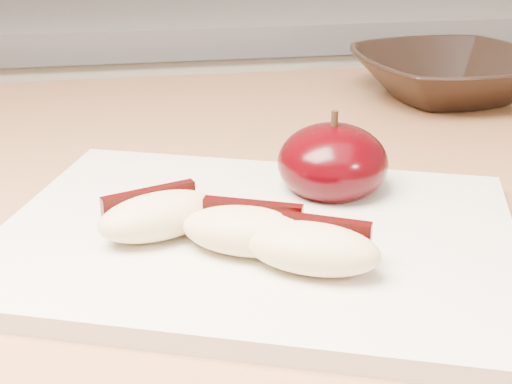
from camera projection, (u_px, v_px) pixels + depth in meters
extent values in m
cube|color=silver|center=(152.00, 259.00, 1.35)|extent=(2.40, 0.60, 0.90)
cube|color=slate|center=(135.00, 7.00, 1.16)|extent=(2.40, 0.62, 0.04)
cube|color=#A56B48|center=(155.00, 206.00, 0.55)|extent=(1.64, 0.64, 0.04)
cube|color=silver|center=(256.00, 238.00, 0.44)|extent=(0.38, 0.33, 0.01)
ellipsoid|color=black|center=(333.00, 163.00, 0.49)|extent=(0.09, 0.09, 0.05)
cylinder|color=black|center=(335.00, 119.00, 0.48)|extent=(0.00, 0.00, 0.01)
ellipsoid|color=#D7BB88|center=(159.00, 216.00, 0.42)|extent=(0.08, 0.06, 0.03)
cube|color=black|center=(150.00, 208.00, 0.44)|extent=(0.06, 0.03, 0.03)
ellipsoid|color=#D7BB88|center=(247.00, 231.00, 0.41)|extent=(0.08, 0.06, 0.03)
cube|color=black|center=(253.00, 221.00, 0.42)|extent=(0.06, 0.03, 0.03)
ellipsoid|color=#D7BB88|center=(312.00, 249.00, 0.39)|extent=(0.08, 0.07, 0.03)
cube|color=black|center=(318.00, 237.00, 0.40)|extent=(0.06, 0.03, 0.03)
imported|color=black|center=(448.00, 75.00, 0.74)|extent=(0.21, 0.21, 0.05)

